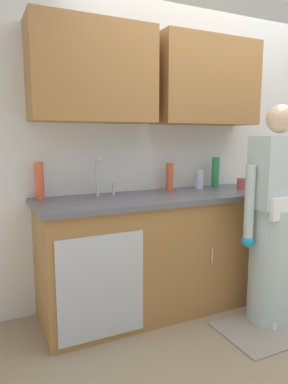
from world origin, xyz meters
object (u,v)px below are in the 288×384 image
sponge (244,185)px  person_at_sink (274,232)px  bottle_cleaner_spray (199,179)px  cup_by_sink (241,184)px  sink (109,201)px  bottle_water_tall (215,172)px  bottle_soap (39,181)px  bottle_dish_liquid (170,177)px

sponge → person_at_sink: bearing=-111.2°
person_at_sink → bottle_cleaner_spray: 0.80m
person_at_sink → cup_by_sink: bearing=76.7°
person_at_sink → sink: bearing=153.3°
bottle_water_tall → person_at_sink: bearing=-90.5°
sink → person_at_sink: 1.25m
sink → bottle_cleaner_spray: sink is taller
sink → cup_by_sink: bearing=-1.4°
person_at_sink → bottle_soap: size_ratio=5.92×
bottle_dish_liquid → cup_by_sink: size_ratio=2.42×
bottle_water_tall → bottle_dish_liquid: (-0.49, -0.01, -0.02)m
bottle_soap → bottle_dish_liquid: 1.08m
sink → bottle_water_tall: (1.10, 0.19, 0.15)m
bottle_soap → bottle_cleaner_spray: 1.37m
bottle_water_tall → sink: bearing=-170.3°
cup_by_sink → sponge: 0.15m
bottle_soap → cup_by_sink: bearing=-7.9°
bottle_soap → bottle_dish_liquid: (1.08, -0.03, -0.02)m
bottle_dish_liquid → bottle_cleaner_spray: bearing=-5.0°
person_at_sink → cup_by_sink: person_at_sink is taller
bottle_soap → bottle_dish_liquid: size_ratio=1.16×
cup_by_sink → sponge: cup_by_sink is taller
bottle_water_tall → sponge: 0.29m
bottle_water_tall → bottle_dish_liquid: size_ratio=1.16×
bottle_cleaner_spray → cup_by_sink: size_ratio=1.74×
person_at_sink → bottle_dish_liquid: bearing=123.2°
bottle_soap → sponge: 1.81m
bottle_cleaner_spray → bottle_dish_liquid: bottle_dish_liquid is taller
bottle_water_tall → bottle_cleaner_spray: (-0.20, -0.03, -0.05)m
person_at_sink → bottle_cleaner_spray: person_at_sink is taller
bottle_soap → sponge: (1.80, -0.15, -0.12)m
bottle_cleaner_spray → bottle_water_tall: bearing=9.4°
person_at_sink → sponge: 0.71m
bottle_soap → cup_by_sink: bottle_soap is taller
person_at_sink → sponge: size_ratio=14.73×
bottle_water_tall → cup_by_sink: bearing=-61.7°
sink → bottle_soap: sink is taller
sink → bottle_cleaner_spray: bearing=9.7°
sponge → bottle_cleaner_spray: bearing=167.6°
sink → sponge: size_ratio=4.55×
sponge → bottle_water_tall: bearing=151.0°
bottle_cleaner_spray → sponge: 0.45m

